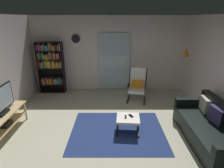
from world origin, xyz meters
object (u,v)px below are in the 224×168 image
at_px(bookshelf_near_tv, 50,65).
at_px(lounge_armchair, 137,84).
at_px(tv_remote, 125,117).
at_px(cell_phone, 131,116).
at_px(tv_stand, 3,121).
at_px(floor_lamp_by_shelf, 185,58).
at_px(leather_sofa, 211,129).
at_px(wall_clock, 75,39).
at_px(ottoman, 128,120).

height_order(bookshelf_near_tv, lounge_armchair, bookshelf_near_tv).
xyz_separation_m(tv_remote, cell_phone, (0.13, 0.05, -0.00)).
bearing_deg(bookshelf_near_tv, tv_stand, -97.10).
xyz_separation_m(tv_stand, floor_lamp_by_shelf, (4.58, 1.72, 1.06)).
distance_m(leather_sofa, lounge_armchair, 2.50).
bearing_deg(leather_sofa, tv_stand, 176.72).
height_order(lounge_armchair, wall_clock, wall_clock).
bearing_deg(leather_sofa, wall_clock, 137.98).
distance_m(floor_lamp_by_shelf, wall_clock, 3.56).
bearing_deg(tv_stand, tv_remote, 2.24).
height_order(leather_sofa, wall_clock, wall_clock).
bearing_deg(floor_lamp_by_shelf, lounge_armchair, 173.44).
xyz_separation_m(bookshelf_near_tv, wall_clock, (0.89, 0.19, 0.86)).
distance_m(tv_remote, cell_phone, 0.14).
relative_size(tv_stand, ottoman, 2.42).
xyz_separation_m(cell_phone, wall_clock, (-1.67, 2.58, 1.47)).
bearing_deg(bookshelf_near_tv, wall_clock, 12.37).
xyz_separation_m(leather_sofa, cell_phone, (-1.66, 0.42, 0.08)).
height_order(cell_phone, wall_clock, wall_clock).
distance_m(bookshelf_near_tv, lounge_armchair, 3.03).
relative_size(leather_sofa, wall_clock, 6.69).
height_order(bookshelf_near_tv, leather_sofa, bookshelf_near_tv).
bearing_deg(lounge_armchair, floor_lamp_by_shelf, -6.56).
distance_m(tv_remote, wall_clock, 3.38).
height_order(ottoman, wall_clock, wall_clock).
xyz_separation_m(leather_sofa, ottoman, (-1.73, 0.36, 0.01)).
xyz_separation_m(ottoman, floor_lamp_by_shelf, (1.78, 1.62, 1.10)).
bearing_deg(floor_lamp_by_shelf, ottoman, -137.64).
bearing_deg(bookshelf_near_tv, floor_lamp_by_shelf, -10.85).
distance_m(tv_stand, cell_phone, 2.88).
height_order(leather_sofa, tv_remote, leather_sofa).
bearing_deg(wall_clock, cell_phone, -57.09).
relative_size(tv_stand, lounge_armchair, 1.32).
distance_m(ottoman, cell_phone, 0.12).
bearing_deg(lounge_armchair, tv_remote, -105.64).
relative_size(ottoman, wall_clock, 1.92).
xyz_separation_m(bookshelf_near_tv, leather_sofa, (4.21, -2.80, -0.69)).
bearing_deg(bookshelf_near_tv, ottoman, -44.49).
height_order(tv_remote, floor_lamp_by_shelf, floor_lamp_by_shelf).
distance_m(lounge_armchair, cell_phone, 1.77).
height_order(tv_stand, ottoman, tv_stand).
distance_m(leather_sofa, tv_remote, 1.82).
bearing_deg(ottoman, floor_lamp_by_shelf, 42.36).
height_order(tv_remote, wall_clock, wall_clock).
height_order(bookshelf_near_tv, tv_remote, bookshelf_near_tv).
distance_m(lounge_armchair, ottoman, 1.85).
height_order(lounge_armchair, cell_phone, lounge_armchair).
bearing_deg(leather_sofa, tv_remote, 168.38).
bearing_deg(cell_phone, tv_stand, 157.97).
height_order(ottoman, tv_remote, tv_remote).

